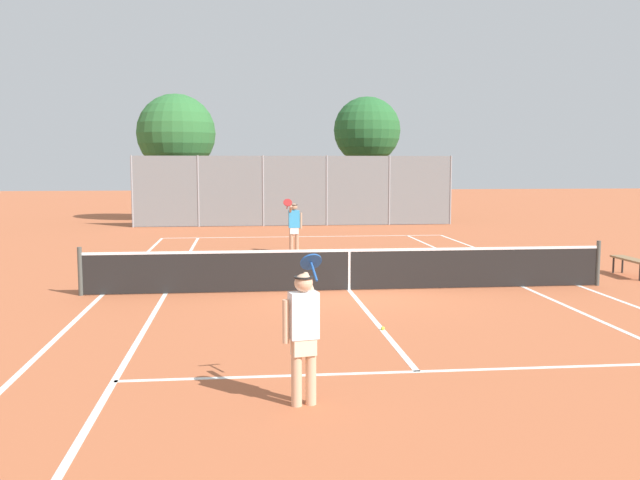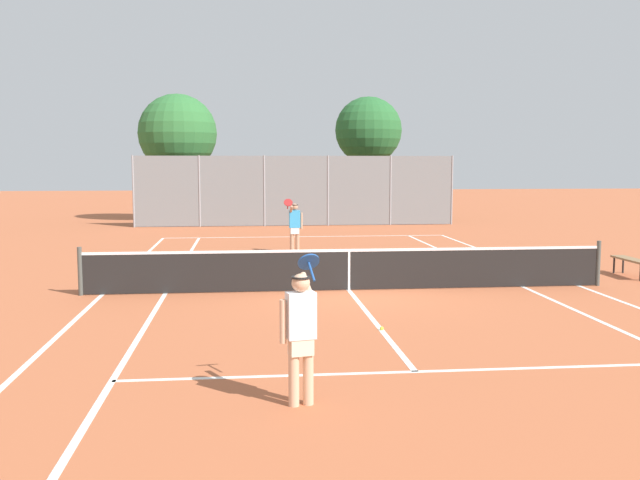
% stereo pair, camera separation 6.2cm
% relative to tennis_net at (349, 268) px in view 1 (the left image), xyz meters
% --- Properties ---
extents(ground_plane, '(120.00, 120.00, 0.00)m').
position_rel_tennis_net_xyz_m(ground_plane, '(0.00, 0.00, -0.51)').
color(ground_plane, '#B25B38').
extents(court_line_markings, '(11.10, 23.90, 0.01)m').
position_rel_tennis_net_xyz_m(court_line_markings, '(0.00, 0.00, -0.51)').
color(court_line_markings, silver).
rests_on(court_line_markings, ground).
extents(tennis_net, '(12.00, 0.10, 1.07)m').
position_rel_tennis_net_xyz_m(tennis_net, '(0.00, 0.00, 0.00)').
color(tennis_net, '#474C47').
rests_on(tennis_net, ground).
extents(player_near_side, '(0.56, 0.82, 1.77)m').
position_rel_tennis_net_xyz_m(player_near_side, '(-1.69, -7.58, 0.42)').
color(player_near_side, '#D8A884').
rests_on(player_near_side, ground).
extents(player_far_left, '(0.64, 0.75, 1.77)m').
position_rel_tennis_net_xyz_m(player_far_left, '(-0.77, 6.84, 0.42)').
color(player_far_left, tan).
rests_on(player_far_left, ground).
extents(loose_tennis_ball_0, '(0.07, 0.07, 0.07)m').
position_rel_tennis_net_xyz_m(loose_tennis_ball_0, '(0.01, -3.92, -0.48)').
color(loose_tennis_ball_0, '#D1DB33').
rests_on(loose_tennis_ball_0, ground).
extents(loose_tennis_ball_1, '(0.07, 0.07, 0.07)m').
position_rel_tennis_net_xyz_m(loose_tennis_ball_1, '(-5.04, 3.30, -0.48)').
color(loose_tennis_ball_1, '#D1DB33').
rests_on(loose_tennis_ball_1, ground).
extents(courtside_bench, '(0.36, 1.50, 0.47)m').
position_rel_tennis_net_xyz_m(courtside_bench, '(7.45, 1.16, -0.10)').
color(courtside_bench, olive).
rests_on(courtside_bench, ground).
extents(back_fence, '(14.73, 0.08, 3.23)m').
position_rel_tennis_net_xyz_m(back_fence, '(-0.00, 16.76, 1.11)').
color(back_fence, gray).
rests_on(back_fence, ground).
extents(tree_behind_left, '(3.86, 3.86, 6.26)m').
position_rel_tennis_net_xyz_m(tree_behind_left, '(-5.65, 20.03, 3.74)').
color(tree_behind_left, brown).
rests_on(tree_behind_left, ground).
extents(tree_behind_right, '(3.44, 3.44, 6.27)m').
position_rel_tennis_net_xyz_m(tree_behind_right, '(4.03, 20.73, 3.92)').
color(tree_behind_right, brown).
rests_on(tree_behind_right, ground).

